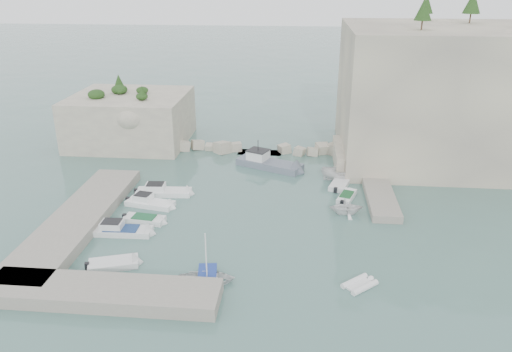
# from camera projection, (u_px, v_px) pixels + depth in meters

# --- Properties ---
(ground) EXTENTS (400.00, 400.00, 0.00)m
(ground) POSITION_uv_depth(u_px,v_px,m) (250.00, 227.00, 48.76)
(ground) COLOR slate
(ground) RESTS_ON ground
(cliff_east) EXTENTS (26.00, 22.00, 17.00)m
(cliff_east) POSITION_uv_depth(u_px,v_px,m) (444.00, 94.00, 64.76)
(cliff_east) COLOR beige
(cliff_east) RESTS_ON ground
(cliff_terrace) EXTENTS (8.00, 10.00, 2.50)m
(cliff_terrace) POSITION_uv_depth(u_px,v_px,m) (366.00, 157.00, 63.76)
(cliff_terrace) COLOR beige
(cliff_terrace) RESTS_ON ground
(outcrop_west) EXTENTS (16.00, 14.00, 7.00)m
(outcrop_west) POSITION_uv_depth(u_px,v_px,m) (131.00, 119.00, 72.22)
(outcrop_west) COLOR beige
(outcrop_west) RESTS_ON ground
(quay_west) EXTENTS (5.00, 24.00, 1.10)m
(quay_west) POSITION_uv_depth(u_px,v_px,m) (78.00, 220.00, 49.11)
(quay_west) COLOR #9E9689
(quay_west) RESTS_ON ground
(quay_south) EXTENTS (18.00, 4.00, 1.10)m
(quay_south) POSITION_uv_depth(u_px,v_px,m) (103.00, 293.00, 37.90)
(quay_south) COLOR #9E9689
(quay_south) RESTS_ON ground
(ledge_east) EXTENTS (3.00, 16.00, 0.80)m
(ledge_east) POSITION_uv_depth(u_px,v_px,m) (377.00, 188.00, 56.66)
(ledge_east) COLOR #9E9689
(ledge_east) RESTS_ON ground
(breakwater) EXTENTS (28.00, 3.00, 1.40)m
(breakwater) POSITION_uv_depth(u_px,v_px,m) (260.00, 148.00, 68.87)
(breakwater) COLOR beige
(breakwater) RESTS_ON ground
(motorboat_a) EXTENTS (6.80, 2.42, 1.40)m
(motorboat_a) POSITION_uv_depth(u_px,v_px,m) (164.00, 194.00, 56.03)
(motorboat_a) COLOR white
(motorboat_a) RESTS_ON ground
(motorboat_b) EXTENTS (5.93, 2.94, 1.40)m
(motorboat_b) POSITION_uv_depth(u_px,v_px,m) (151.00, 206.00, 53.29)
(motorboat_b) COLOR white
(motorboat_b) RESTS_ON ground
(motorboat_c) EXTENTS (4.65, 2.17, 0.70)m
(motorboat_c) POSITION_uv_depth(u_px,v_px,m) (145.00, 222.00, 49.84)
(motorboat_c) COLOR white
(motorboat_c) RESTS_ON ground
(motorboat_d) EXTENTS (6.43, 2.04, 1.40)m
(motorboat_d) POSITION_uv_depth(u_px,v_px,m) (122.00, 234.00, 47.61)
(motorboat_d) COLOR silver
(motorboat_d) RESTS_ON ground
(motorboat_e) EXTENTS (4.86, 3.16, 0.70)m
(motorboat_e) POSITION_uv_depth(u_px,v_px,m) (114.00, 266.00, 42.29)
(motorboat_e) COLOR silver
(motorboat_e) RESTS_ON ground
(rowboat) EXTENTS (4.93, 3.84, 0.94)m
(rowboat) POSITION_uv_depth(u_px,v_px,m) (207.00, 283.00, 40.06)
(rowboat) COLOR white
(rowboat) RESTS_ON ground
(inflatable_dinghy) EXTENTS (3.15, 3.01, 0.44)m
(inflatable_dinghy) POSITION_uv_depth(u_px,v_px,m) (359.00, 286.00, 39.61)
(inflatable_dinghy) COLOR white
(inflatable_dinghy) RESTS_ON ground
(tender_east_a) EXTENTS (3.73, 3.31, 1.81)m
(tender_east_a) POSITION_uv_depth(u_px,v_px,m) (346.00, 214.00, 51.54)
(tender_east_a) COLOR white
(tender_east_a) RESTS_ON ground
(tender_east_b) EXTENTS (2.66, 4.37, 0.70)m
(tender_east_b) POSITION_uv_depth(u_px,v_px,m) (346.00, 199.00, 54.89)
(tender_east_b) COLOR white
(tender_east_b) RESTS_ON ground
(tender_east_c) EXTENTS (3.35, 5.79, 0.70)m
(tender_east_c) POSITION_uv_depth(u_px,v_px,m) (341.00, 185.00, 58.63)
(tender_east_c) COLOR silver
(tender_east_c) RESTS_ON ground
(tender_east_d) EXTENTS (5.10, 2.20, 1.93)m
(tender_east_d) POSITION_uv_depth(u_px,v_px,m) (341.00, 180.00, 59.90)
(tender_east_d) COLOR silver
(tender_east_d) RESTS_ON ground
(work_boat) EXTENTS (9.65, 6.38, 2.20)m
(work_boat) POSITION_uv_depth(u_px,v_px,m) (270.00, 167.00, 63.78)
(work_boat) COLOR slate
(work_boat) RESTS_ON ground
(rowboat_mast) EXTENTS (0.10, 0.10, 4.20)m
(rowboat_mast) POSITION_uv_depth(u_px,v_px,m) (206.00, 255.00, 39.09)
(rowboat_mast) COLOR white
(rowboat_mast) RESTS_ON rowboat
(vegetation) EXTENTS (53.48, 13.88, 13.40)m
(vegetation) POSITION_uv_depth(u_px,v_px,m) (410.00, 17.00, 62.94)
(vegetation) COLOR #1E4219
(vegetation) RESTS_ON ground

